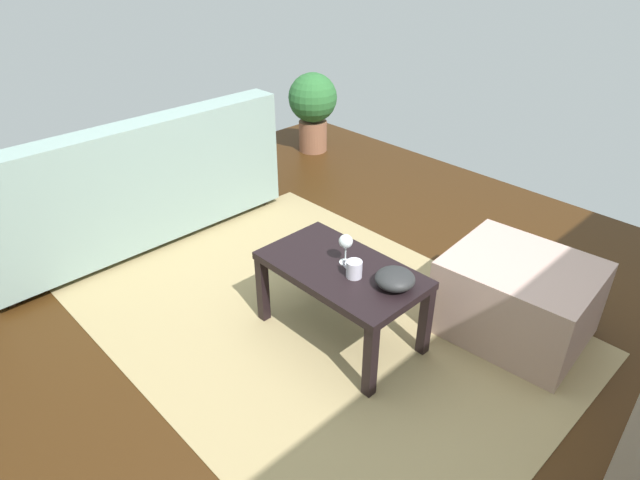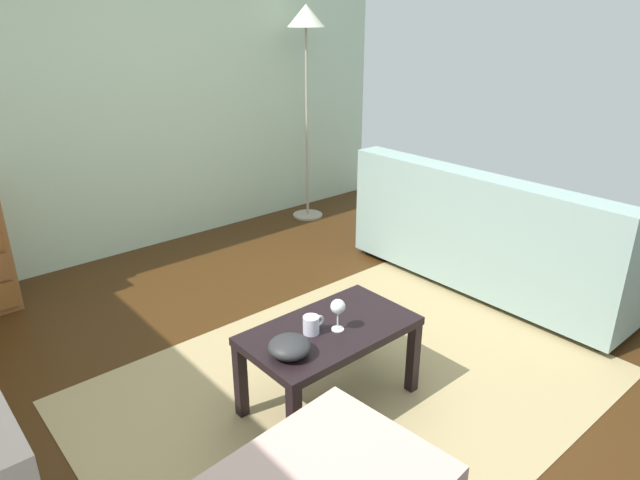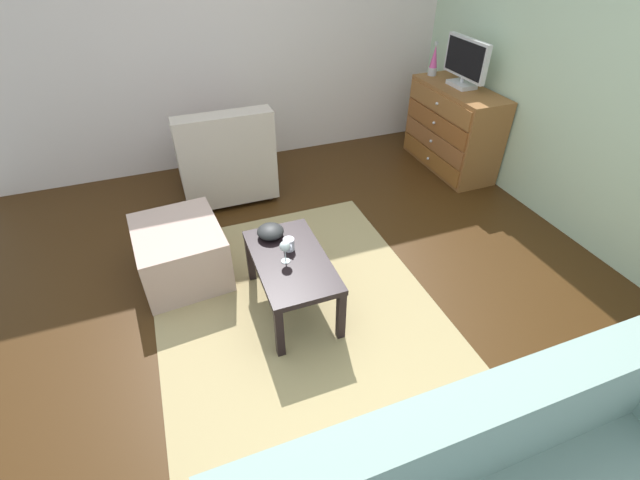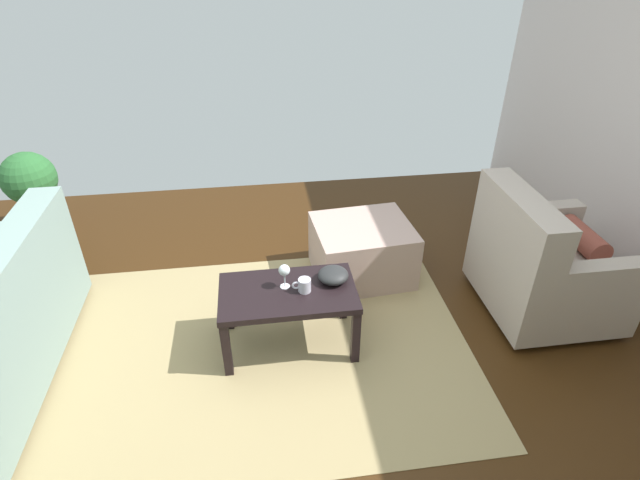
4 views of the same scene
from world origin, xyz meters
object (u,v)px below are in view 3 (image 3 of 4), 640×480
at_px(wine_glass, 285,247).
at_px(mug, 289,244).
at_px(coffee_table, 291,266).
at_px(ottoman, 181,252).
at_px(armchair, 224,160).
at_px(dresser, 452,129).
at_px(lava_lamp, 434,61).
at_px(tv, 465,62).
at_px(bowl_decorative, 270,231).

distance_m(wine_glass, mug, 0.14).
bearing_deg(coffee_table, ottoman, -132.05).
bearing_deg(armchair, coffee_table, 4.08).
height_order(wine_glass, armchair, armchair).
xyz_separation_m(dresser, lava_lamp, (-0.45, -0.04, 0.57)).
distance_m(dresser, tv, 0.66).
distance_m(coffee_table, wine_glass, 0.18).
distance_m(coffee_table, bowl_decorative, 0.31).
bearing_deg(ottoman, dresser, 105.96).
bearing_deg(bowl_decorative, ottoman, -117.70).
height_order(coffee_table, mug, mug).
bearing_deg(tv, mug, -58.48).
xyz_separation_m(lava_lamp, coffee_table, (1.89, -2.18, -0.63)).
bearing_deg(tv, armchair, -95.86).
distance_m(tv, mug, 2.69).
bearing_deg(bowl_decorative, dresser, 116.80).
xyz_separation_m(coffee_table, bowl_decorative, (-0.28, -0.06, 0.11)).
bearing_deg(armchair, ottoman, -26.66).
distance_m(coffee_table, armchair, 1.71).
height_order(coffee_table, bowl_decorative, bowl_decorative).
height_order(mug, armchair, armchair).
distance_m(dresser, armchair, 2.37).
distance_m(dresser, lava_lamp, 0.73).
height_order(lava_lamp, wine_glass, lava_lamp).
relative_size(tv, armchair, 0.67).
xyz_separation_m(tv, lava_lamp, (-0.42, -0.07, -0.09)).
height_order(mug, bowl_decorative, same).
relative_size(lava_lamp, bowl_decorative, 1.77).
distance_m(mug, armchair, 1.62).
relative_size(tv, ottoman, 0.85).
bearing_deg(coffee_table, lava_lamp, 130.85).
relative_size(bowl_decorative, armchair, 0.21).
bearing_deg(tv, bowl_decorative, -62.90).
bearing_deg(tv, wine_glass, -57.15).
height_order(lava_lamp, ottoman, lava_lamp).
height_order(wine_glass, mug, wine_glass).
height_order(wine_glass, bowl_decorative, wine_glass).
bearing_deg(wine_glass, bowl_decorative, -176.45).
height_order(tv, coffee_table, tv).
height_order(lava_lamp, bowl_decorative, lava_lamp).
relative_size(coffee_table, ottoman, 1.17).
xyz_separation_m(coffee_table, mug, (-0.10, 0.02, 0.11)).
relative_size(tv, coffee_table, 0.73).
height_order(mug, ottoman, mug).
distance_m(tv, bowl_decorative, 2.66).
bearing_deg(ottoman, wine_glass, 45.66).
distance_m(tv, ottoman, 3.17).
xyz_separation_m(dresser, armchair, (-0.27, -2.35, -0.07)).
relative_size(coffee_table, wine_glass, 5.23).
relative_size(dresser, bowl_decorative, 5.89).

